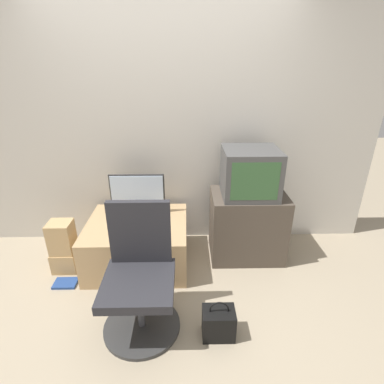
% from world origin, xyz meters
% --- Properties ---
extents(ground_plane, '(12.00, 12.00, 0.00)m').
position_xyz_m(ground_plane, '(0.00, 0.00, 0.00)').
color(ground_plane, tan).
extents(wall_back, '(4.40, 0.05, 2.60)m').
position_xyz_m(wall_back, '(0.00, 1.32, 1.30)').
color(wall_back, beige).
rests_on(wall_back, ground_plane).
extents(desk, '(0.97, 0.82, 0.46)m').
position_xyz_m(desk, '(-0.29, 0.81, 0.23)').
color(desk, tan).
rests_on(desk, ground_plane).
extents(side_stand, '(0.74, 0.50, 0.70)m').
position_xyz_m(side_stand, '(0.82, 0.93, 0.35)').
color(side_stand, '#4C4238').
rests_on(side_stand, ground_plane).
extents(main_monitor, '(0.55, 0.23, 0.42)m').
position_xyz_m(main_monitor, '(-0.29, 1.03, 0.66)').
color(main_monitor, '#2D2D2D').
rests_on(main_monitor, desk).
extents(keyboard, '(0.31, 0.12, 0.01)m').
position_xyz_m(keyboard, '(-0.31, 0.70, 0.46)').
color(keyboard, '#2D2D2D').
rests_on(keyboard, desk).
extents(mouse, '(0.06, 0.04, 0.02)m').
position_xyz_m(mouse, '(-0.11, 0.70, 0.47)').
color(mouse, silver).
rests_on(mouse, desk).
extents(crt_tv, '(0.52, 0.47, 0.46)m').
position_xyz_m(crt_tv, '(0.81, 0.92, 0.93)').
color(crt_tv, '#474747').
rests_on(crt_tv, side_stand).
extents(office_chair, '(0.59, 0.59, 0.98)m').
position_xyz_m(office_chair, '(-0.15, 0.04, 0.40)').
color(office_chair, '#333333').
rests_on(office_chair, ground_plane).
extents(cardboard_box_lower, '(0.24, 0.22, 0.20)m').
position_xyz_m(cardboard_box_lower, '(-0.99, 0.71, 0.10)').
color(cardboard_box_lower, tan).
rests_on(cardboard_box_lower, ground_plane).
extents(cardboard_box_upper, '(0.22, 0.20, 0.32)m').
position_xyz_m(cardboard_box_upper, '(-0.99, 0.71, 0.36)').
color(cardboard_box_upper, tan).
rests_on(cardboard_box_upper, cardboard_box_lower).
extents(handbag, '(0.24, 0.17, 0.32)m').
position_xyz_m(handbag, '(0.43, -0.10, 0.12)').
color(handbag, black).
rests_on(handbag, ground_plane).
extents(book, '(0.21, 0.15, 0.02)m').
position_xyz_m(book, '(-0.93, 0.48, 0.01)').
color(book, navy).
rests_on(book, ground_plane).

